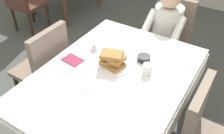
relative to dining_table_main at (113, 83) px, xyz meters
name	(u,v)px	position (x,y,z in m)	size (l,w,h in m)	color
ground_plane	(113,133)	(0.00, 0.00, -0.65)	(14.00, 14.00, 0.00)	#474C47
dining_table_main	(113,83)	(0.00, 0.00, 0.00)	(1.12, 1.52, 0.74)	white
chair_diner	(169,34)	(0.04, 1.17, -0.12)	(0.44, 0.45, 0.93)	#7A6B5B
diner_person	(166,29)	(0.04, 1.01, 0.02)	(0.40, 0.43, 1.12)	silver
chair_left_side	(45,64)	(-0.77, 0.00, -0.12)	(0.45, 0.44, 0.93)	#7A6B5B
plate_breakfast	(114,66)	(-0.05, 0.10, 0.10)	(0.28, 0.28, 0.02)	white
breakfast_stack	(112,59)	(-0.06, 0.09, 0.16)	(0.22, 0.18, 0.12)	#A36B33
cup_coffee	(148,69)	(0.22, 0.16, 0.13)	(0.11, 0.08, 0.08)	white
bowl_butter	(144,58)	(0.12, 0.30, 0.11)	(0.11, 0.11, 0.04)	black
syrup_pitcher	(94,47)	(-0.32, 0.20, 0.13)	(0.08, 0.08, 0.07)	silver
fork_left_of_plate	(93,60)	(-0.24, 0.08, 0.09)	(0.18, 0.01, 0.01)	silver
knife_right_of_plate	(133,75)	(0.14, 0.08, 0.09)	(0.20, 0.01, 0.01)	silver
spoon_near_edge	(83,90)	(-0.09, -0.26, 0.09)	(0.15, 0.01, 0.01)	silver
napkin_folded	(73,60)	(-0.39, -0.02, 0.09)	(0.17, 0.12, 0.01)	#8C2D4C
background_chair_empty	(22,0)	(-2.13, 0.94, -0.12)	(0.44, 0.45, 0.93)	#4C2D23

